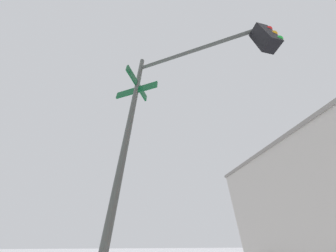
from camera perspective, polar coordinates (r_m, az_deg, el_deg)
name	(u,v)px	position (r m, az deg, el deg)	size (l,w,h in m)	color
traffic_signal_near	(194,80)	(3.35, 9.73, 16.89)	(2.14, 3.29, 5.57)	#474C47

